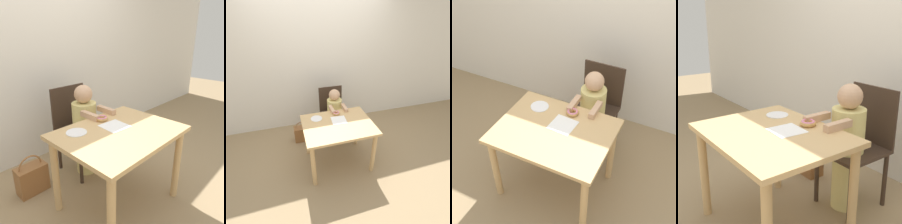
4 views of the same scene
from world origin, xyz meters
The scene contains 9 objects.
ground_plane centered at (0.00, 0.00, 0.00)m, with size 12.00×12.00×0.00m, color #997F5B.
wall_back centered at (0.00, 1.26, 1.25)m, with size 8.00×0.05×2.50m.
dining_table centered at (0.00, 0.00, 0.60)m, with size 0.97×0.76×0.72m.
chair centered at (0.11, 0.71, 0.48)m, with size 0.42×0.45×0.92m.
child_figure centered at (0.11, 0.58, 0.49)m, with size 0.26×0.45×0.97m.
donut centered at (0.05, 0.26, 0.74)m, with size 0.11×0.11×0.04m.
napkin centered at (0.04, 0.09, 0.72)m, with size 0.22×0.22×0.00m.
handbag centered at (-0.47, 0.69, 0.15)m, with size 0.28×0.15×0.39m.
plate centered at (-0.26, 0.22, 0.72)m, with size 0.16×0.16×0.01m.
Camera 1 is at (-1.19, -1.06, 1.46)m, focal length 35.00 mm.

